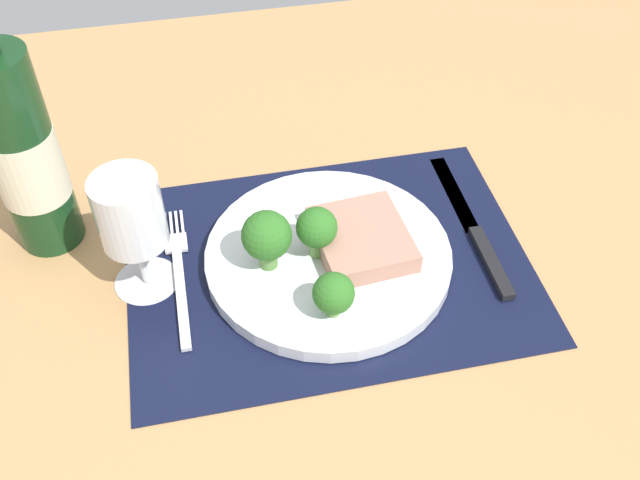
# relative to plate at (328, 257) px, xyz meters

# --- Properties ---
(ground_plane) EXTENTS (1.40, 1.10, 0.03)m
(ground_plane) POSITION_rel_plate_xyz_m (0.00, 0.00, -0.03)
(ground_plane) COLOR tan
(placemat) EXTENTS (0.42, 0.31, 0.00)m
(placemat) POSITION_rel_plate_xyz_m (0.00, 0.00, -0.01)
(placemat) COLOR black
(placemat) RESTS_ON ground_plane
(plate) EXTENTS (0.26, 0.26, 0.02)m
(plate) POSITION_rel_plate_xyz_m (0.00, 0.00, 0.00)
(plate) COLOR silver
(plate) RESTS_ON placemat
(steak) EXTENTS (0.10, 0.11, 0.02)m
(steak) POSITION_rel_plate_xyz_m (0.04, 0.00, 0.02)
(steak) COLOR tan
(steak) RESTS_ON plate
(broccoli_back_left) EXTENTS (0.04, 0.04, 0.05)m
(broccoli_back_left) POSITION_rel_plate_xyz_m (-0.01, -0.08, 0.04)
(broccoli_back_left) COLOR #6B994C
(broccoli_back_left) RESTS_ON plate
(broccoli_front_edge) EXTENTS (0.04, 0.04, 0.06)m
(broccoli_front_edge) POSITION_rel_plate_xyz_m (-0.01, 0.00, 0.04)
(broccoli_front_edge) COLOR #6B994C
(broccoli_front_edge) RESTS_ON plate
(broccoli_near_steak) EXTENTS (0.05, 0.05, 0.07)m
(broccoli_near_steak) POSITION_rel_plate_xyz_m (-0.06, -0.01, 0.05)
(broccoli_near_steak) COLOR #5B8942
(broccoli_near_steak) RESTS_ON plate
(fork) EXTENTS (0.02, 0.19, 0.01)m
(fork) POSITION_rel_plate_xyz_m (-0.16, 0.01, -0.01)
(fork) COLOR silver
(fork) RESTS_ON placemat
(knife) EXTENTS (0.02, 0.23, 0.01)m
(knife) POSITION_rel_plate_xyz_m (0.17, 0.01, -0.00)
(knife) COLOR black
(knife) RESTS_ON placemat
(wine_bottle) EXTENTS (0.07, 0.07, 0.31)m
(wine_bottle) POSITION_rel_plate_xyz_m (-0.29, 0.10, 0.11)
(wine_bottle) COLOR #143819
(wine_bottle) RESTS_ON ground_plane
(wine_glass) EXTENTS (0.07, 0.07, 0.14)m
(wine_glass) POSITION_rel_plate_xyz_m (-0.19, 0.01, 0.08)
(wine_glass) COLOR silver
(wine_glass) RESTS_ON ground_plane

